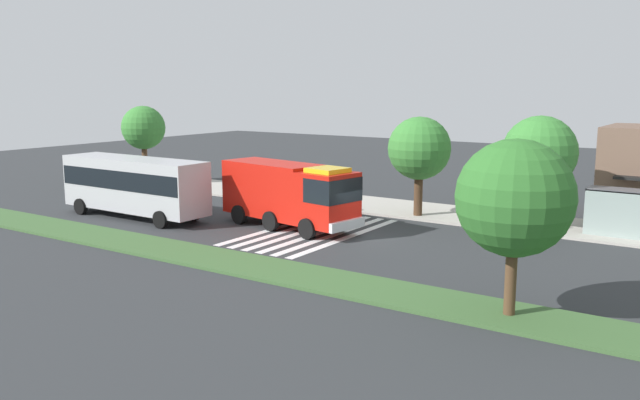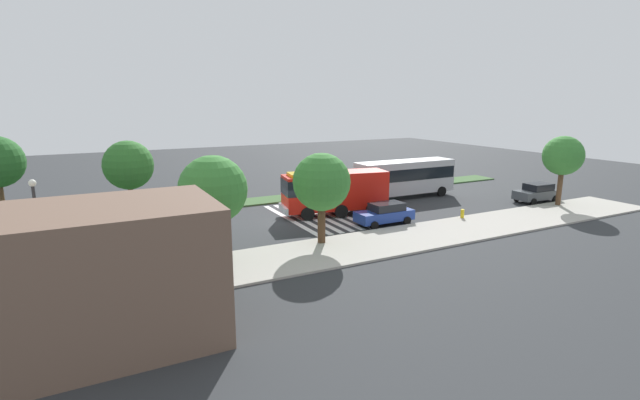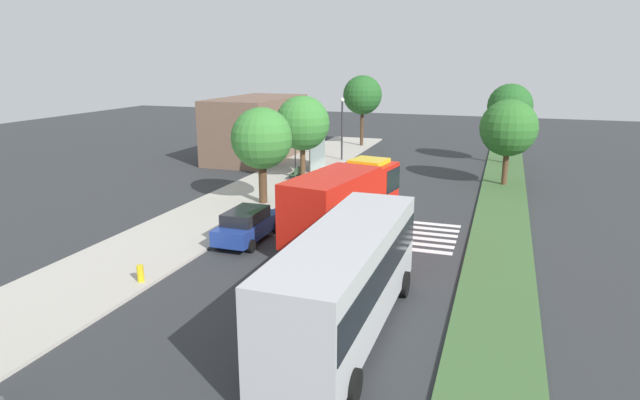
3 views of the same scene
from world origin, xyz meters
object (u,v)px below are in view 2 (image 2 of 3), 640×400
object	(u,v)px
parked_car_mid	(385,213)
sidewalk_tree_far_west	(563,156)
sidewalk_tree_west	(322,183)
bus_stop_shelter	(141,243)
transit_bus	(405,176)
median_tree_far_west	(128,165)
street_lamp	(38,222)
sidewalk_tree_center	(213,190)
fire_hydrant	(462,214)
parked_car_west	(537,192)
bench_near_shelter	(216,255)
fire_truck	(332,191)

from	to	relation	value
parked_car_mid	sidewalk_tree_far_west	bearing A→B (deg)	172.94
sidewalk_tree_far_west	sidewalk_tree_west	xyz separation A→B (m)	(24.09, 0.00, -0.37)
bus_stop_shelter	sidewalk_tree_west	world-z (taller)	sidewalk_tree_west
transit_bus	sidewalk_tree_west	world-z (taller)	sidewalk_tree_west
sidewalk_tree_west	median_tree_far_west	bearing A→B (deg)	-54.28
street_lamp	sidewalk_tree_center	xyz separation A→B (m)	(-8.84, 0.40, 0.93)
sidewalk_tree_west	fire_hydrant	bearing A→B (deg)	-177.80
sidewalk_tree_west	fire_hydrant	xyz separation A→B (m)	(-13.03, -0.50, -3.69)
sidewalk_tree_center	fire_hydrant	distance (m)	20.48
parked_car_mid	sidewalk_tree_far_west	xyz separation A→B (m)	(-17.41, 2.20, 3.69)
transit_bus	bus_stop_shelter	xyz separation A→B (m)	(25.47, 10.14, -0.25)
parked_car_west	sidewalk_tree_west	world-z (taller)	sidewalk_tree_west
parked_car_mid	street_lamp	world-z (taller)	street_lamp
sidewalk_tree_center	fire_hydrant	size ratio (longest dim) A/B	8.86
parked_car_west	fire_hydrant	size ratio (longest dim) A/B	6.26
transit_bus	bus_stop_shelter	world-z (taller)	transit_bus
parked_car_mid	transit_bus	world-z (taller)	transit_bus
parked_car_mid	median_tree_far_west	size ratio (longest dim) A/B	0.75
bus_stop_shelter	sidewalk_tree_west	xyz separation A→B (m)	(-11.25, -0.59, 2.29)
bench_near_shelter	sidewalk_tree_far_west	bearing A→B (deg)	-178.95
median_tree_far_west	parked_car_west	bearing A→B (deg)	160.58
parked_car_mid	bus_stop_shelter	distance (m)	18.17
parked_car_mid	sidewalk_tree_west	world-z (taller)	sidewalk_tree_west
sidewalk_tree_center	median_tree_far_west	bearing A→B (deg)	-77.41
median_tree_far_west	transit_bus	bearing A→B (deg)	169.05
median_tree_far_west	sidewalk_tree_far_west	bearing A→B (deg)	157.42
fire_truck	street_lamp	size ratio (longest dim) A/B	1.68
sidewalk_tree_far_west	sidewalk_tree_center	xyz separation A→B (m)	(31.17, -0.00, -0.22)
parked_car_west	sidewalk_tree_west	xyz separation A→B (m)	(24.02, 2.20, 3.29)
parked_car_west	median_tree_far_west	xyz separation A→B (m)	(34.29, -12.09, 3.30)
median_tree_far_west	fire_hydrant	bearing A→B (deg)	149.39
sidewalk_tree_center	bench_near_shelter	bearing A→B (deg)	73.98
sidewalk_tree_west	sidewalk_tree_center	distance (m)	7.08
fire_truck	street_lamp	world-z (taller)	street_lamp
fire_truck	sidewalk_tree_far_west	xyz separation A→B (m)	(-19.55, 6.74, 2.50)
parked_car_west	transit_bus	distance (m)	12.31
bench_near_shelter	bus_stop_shelter	bearing A→B (deg)	0.24
fire_truck	parked_car_mid	xyz separation A→B (m)	(-2.14, 4.54, -1.19)
sidewalk_tree_center	street_lamp	bearing A→B (deg)	-2.59
parked_car_west	bench_near_shelter	xyz separation A→B (m)	(31.27, 2.77, -0.30)
street_lamp	sidewalk_tree_west	size ratio (longest dim) A/B	0.91
bus_stop_shelter	sidewalk_tree_center	size ratio (longest dim) A/B	0.56
parked_car_west	parked_car_mid	size ratio (longest dim) A/B	0.96
fire_hydrant	median_tree_far_west	bearing A→B (deg)	-30.61
transit_bus	sidewalk_tree_far_west	bearing A→B (deg)	-43.53
bench_near_shelter	sidewalk_tree_far_west	world-z (taller)	sidewalk_tree_far_west
transit_bus	sidewalk_tree_west	size ratio (longest dim) A/B	1.72
transit_bus	sidewalk_tree_west	distance (m)	17.25
fire_truck	sidewalk_tree_center	xyz separation A→B (m)	(11.62, 6.74, 2.28)
fire_truck	sidewalk_tree_west	xyz separation A→B (m)	(4.53, 6.74, 2.12)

